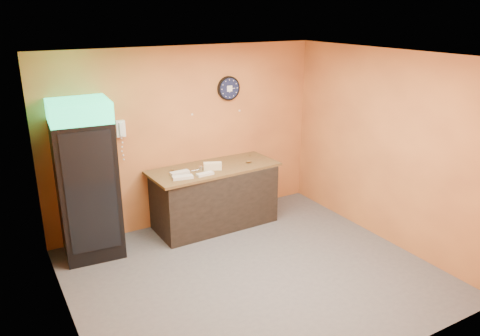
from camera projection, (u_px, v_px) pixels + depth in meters
floor at (252, 274)px, 6.16m from camera, size 4.50×4.50×0.00m
back_wall at (187, 137)px, 7.35m from camera, size 4.50×0.02×2.80m
left_wall at (61, 211)px, 4.65m from camera, size 0.02×4.00×2.80m
right_wall at (386, 148)px, 6.77m from camera, size 0.02×4.00×2.80m
ceiling at (255, 57)px, 5.26m from camera, size 4.50×4.00×0.02m
beverage_cooler at (88, 183)px, 6.34m from camera, size 0.83×0.84×2.20m
prep_counter at (214, 197)px, 7.43m from camera, size 1.89×0.87×0.94m
wall_clock at (229, 88)px, 7.45m from camera, size 0.39×0.06×0.39m
wall_phone at (121, 129)px, 6.72m from camera, size 0.13×0.11×0.24m
butcher_paper at (214, 168)px, 7.27m from camera, size 2.07×0.95×0.04m
sub_roll_stack at (213, 166)px, 7.12m from camera, size 0.29×0.20×0.12m
wrapped_sandwich_left at (183, 177)px, 6.76m from camera, size 0.31×0.17×0.04m
wrapped_sandwich_mid at (205, 174)px, 6.90m from camera, size 0.27×0.12×0.04m
wrapped_sandwich_right at (180, 173)px, 6.95m from camera, size 0.29×0.12×0.04m
kitchen_tool at (201, 168)px, 7.12m from camera, size 0.06×0.06×0.06m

